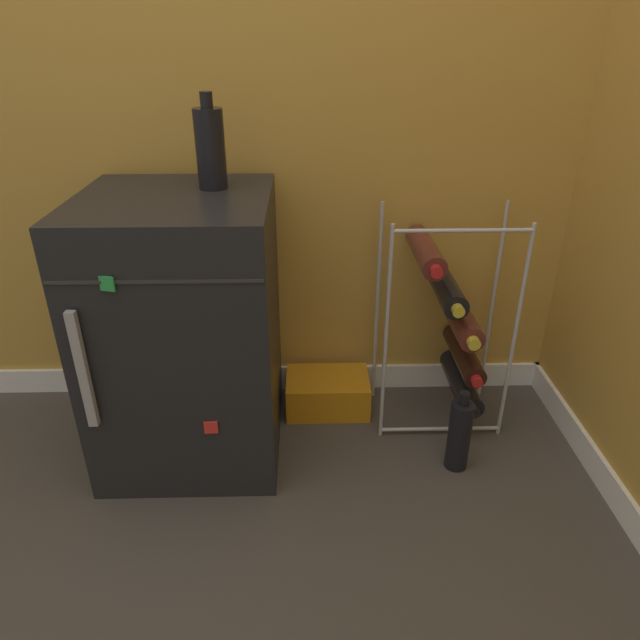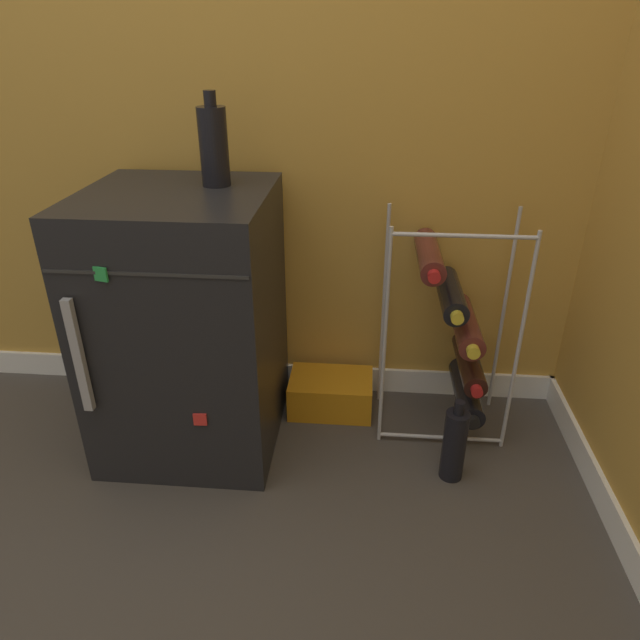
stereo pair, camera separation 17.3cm
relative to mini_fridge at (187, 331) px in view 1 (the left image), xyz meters
The scene contains 7 objects.
ground_plane 0.58m from the mini_fridge, 55.71° to the right, with size 14.00×14.00×0.00m, color #423D38.
wall_back 0.93m from the mini_fridge, 54.27° to the left, with size 6.93×0.07×2.50m.
mini_fridge is the anchor object (origin of this frame).
wine_rack 0.82m from the mini_fridge, ahead, with size 0.40×0.33×0.72m.
soda_box 0.56m from the mini_fridge, 21.47° to the left, with size 0.28×0.19×0.12m.
fridge_top_bottle 0.52m from the mini_fridge, 39.70° to the left, with size 0.08×0.08×0.25m.
loose_bottle_floor 0.86m from the mini_fridge, 10.18° to the right, with size 0.07×0.07×0.27m.
Camera 1 is at (0.12, -1.13, 1.19)m, focal length 32.00 mm.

